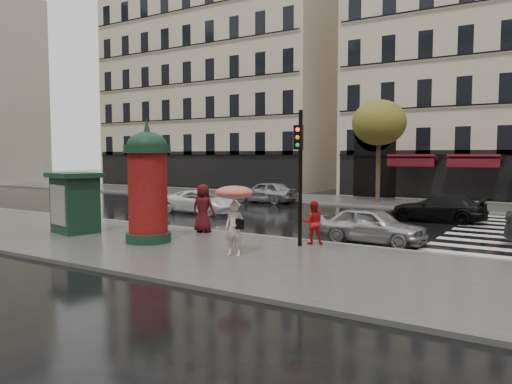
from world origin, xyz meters
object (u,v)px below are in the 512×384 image
Objects in this scene: man_burgundy at (203,208)px; car_white at (202,202)px; car_black at (438,208)px; morris_column at (148,183)px; woman_umbrella at (234,208)px; woman_red at (313,222)px; traffic_light at (300,164)px; car_far_silver at (266,192)px; newsstand at (75,202)px; car_silver at (372,225)px.

man_burgundy is 0.42× the size of car_white.
morris_column is at bearing -30.13° from car_black.
woman_red is (1.12, 3.07, -0.71)m from woman_umbrella.
woman_umbrella is at bearing -13.92° from car_black.
traffic_light is 1.07× the size of car_far_silver.
morris_column reaches higher than man_burgundy.
car_silver is (10.43, 4.54, -0.68)m from newsstand.
car_black is (2.26, 9.87, -2.22)m from traffic_light.
car_silver is 7.41m from car_black.
morris_column is at bearing -2.04° from woman_red.
morris_column is 0.99× the size of car_black.
car_black is at bearing 59.08° from morris_column.
newsstand reaches higher than man_burgundy.
woman_red is at bearing 169.30° from man_burgundy.
car_far_silver is (-11.05, 10.80, 0.06)m from car_silver.
car_far_silver is at bearing 118.40° from woman_umbrella.
car_white is at bearing 117.67° from morris_column.
woman_red is 0.63× the size of newsstand.
traffic_light reaches higher than car_black.
man_burgundy is 5.00m from traffic_light.
traffic_light reaches higher than morris_column.
car_far_silver is (-9.60, 12.60, -0.14)m from woman_red.
woman_umbrella reaches higher than car_white.
woman_umbrella reaches higher than man_burgundy.
woman_umbrella is 1.16× the size of man_burgundy.
traffic_light is at bearing 35.39° from car_far_silver.
traffic_light is 1.03× the size of car_black.
traffic_light is 1.00× the size of car_white.
car_far_silver is at bearing 125.36° from traffic_light.
man_burgundy reaches higher than woman_red.
woman_red is at bearing 37.33° from car_far_silver.
newsstand is at bearing 116.56° from car_silver.
woman_red is at bearing 144.25° from car_silver.
car_far_silver is (-0.62, 15.34, -0.61)m from newsstand.
car_black is at bearing -72.39° from car_white.
car_far_silver is (-4.55, 15.33, -1.48)m from morris_column.
woman_umbrella is 4.80m from man_burgundy.
woman_umbrella is at bearing -4.95° from morris_column.
car_black is 1.04× the size of car_far_silver.
car_silver is 0.88× the size of car_black.
man_burgundy is at bearing 139.99° from woman_umbrella.
newsstand is 16.29m from car_black.
car_far_silver is at bearing -105.50° from car_black.
woman_umbrella is at bearing -134.93° from car_white.
newsstand is 11.40m from car_silver.
morris_column is at bearing -157.23° from traffic_light.
morris_column reaches higher than car_far_silver.
traffic_light reaches higher than car_silver.
woman_umbrella is 2.87m from traffic_light.
woman_umbrella is 12.33m from car_white.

